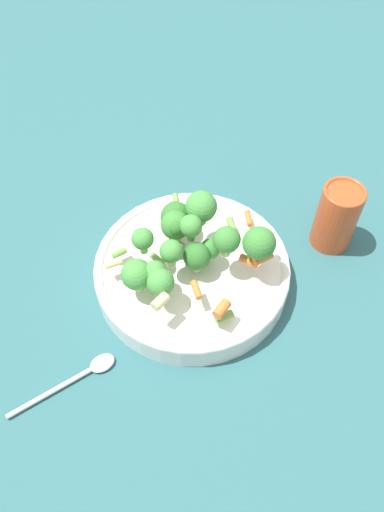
{
  "coord_description": "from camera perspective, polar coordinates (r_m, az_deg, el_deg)",
  "views": [
    {
      "loc": [
        0.44,
        -0.04,
        0.65
      ],
      "look_at": [
        0.0,
        0.0,
        0.06
      ],
      "focal_mm": 35.0,
      "sensor_mm": 36.0,
      "label": 1
    }
  ],
  "objects": [
    {
      "name": "ground_plane",
      "position": [
        0.78,
        0.0,
        -2.68
      ],
      "size": [
        3.0,
        3.0,
        0.0
      ],
      "primitive_type": "plane",
      "color": "#2D6066"
    },
    {
      "name": "bowl",
      "position": [
        0.76,
        0.0,
        -1.65
      ],
      "size": [
        0.3,
        0.3,
        0.05
      ],
      "color": "white",
      "rests_on": "ground_plane"
    },
    {
      "name": "pasta_salad",
      "position": [
        0.71,
        -0.35,
        1.56
      ],
      "size": [
        0.23,
        0.25,
        0.1
      ],
      "color": "#8CB766",
      "rests_on": "bowl"
    },
    {
      "name": "cup",
      "position": [
        0.82,
        16.23,
        4.39
      ],
      "size": [
        0.07,
        0.07,
        0.12
      ],
      "color": "#CC4C23",
      "rests_on": "ground_plane"
    },
    {
      "name": "spoon",
      "position": [
        0.72,
        -12.42,
        -13.07
      ],
      "size": [
        0.09,
        0.15,
        0.01
      ],
      "rotation": [
        0.0,
        0.0,
        8.34
      ],
      "color": "silver",
      "rests_on": "ground_plane"
    }
  ]
}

